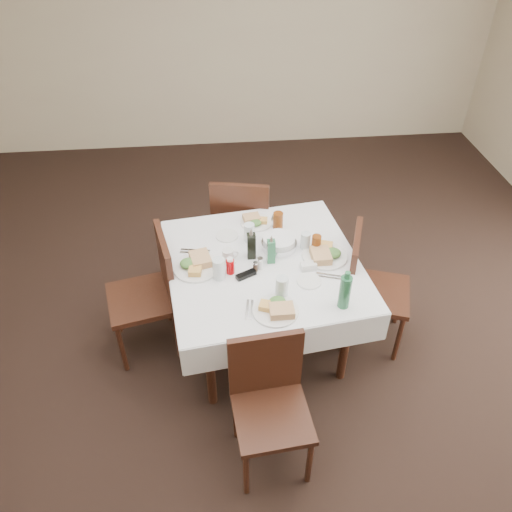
# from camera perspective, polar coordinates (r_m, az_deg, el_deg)

# --- Properties ---
(ground_plane) EXTENTS (7.00, 7.00, 0.00)m
(ground_plane) POSITION_cam_1_polar(r_m,az_deg,el_deg) (3.69, 0.80, -11.96)
(ground_plane) COLOR black
(room_shell) EXTENTS (6.04, 7.04, 2.80)m
(room_shell) POSITION_cam_1_polar(r_m,az_deg,el_deg) (2.59, 1.14, 12.51)
(room_shell) COLOR beige
(room_shell) RESTS_ON ground
(dining_table) EXTENTS (1.40, 1.40, 0.76)m
(dining_table) POSITION_cam_1_polar(r_m,az_deg,el_deg) (3.35, 0.86, -1.83)
(dining_table) COLOR black
(dining_table) RESTS_ON ground
(chair_north) EXTENTS (0.53, 0.53, 0.95)m
(chair_north) POSITION_cam_1_polar(r_m,az_deg,el_deg) (4.04, -1.62, 4.01)
(chair_north) COLOR black
(chair_north) RESTS_ON ground
(chair_south) EXTENTS (0.46, 0.46, 0.89)m
(chair_south) POSITION_cam_1_polar(r_m,az_deg,el_deg) (2.90, 1.48, -15.63)
(chair_south) COLOR black
(chair_south) RESTS_ON ground
(chair_east) EXTENTS (0.55, 0.55, 0.92)m
(chair_east) POSITION_cam_1_polar(r_m,az_deg,el_deg) (3.58, 12.48, -2.95)
(chair_east) COLOR black
(chair_east) RESTS_ON ground
(chair_west) EXTENTS (0.53, 0.53, 0.94)m
(chair_west) POSITION_cam_1_polar(r_m,az_deg,el_deg) (3.51, -11.71, -3.55)
(chair_west) COLOR black
(chair_west) RESTS_ON ground
(meal_north) EXTENTS (0.23, 0.23, 0.05)m
(meal_north) POSITION_cam_1_polar(r_m,az_deg,el_deg) (3.63, -0.09, 4.02)
(meal_north) COLOR white
(meal_north) RESTS_ON dining_table
(meal_south) EXTENTS (0.28, 0.28, 0.06)m
(meal_south) POSITION_cam_1_polar(r_m,az_deg,el_deg) (2.94, 2.40, -6.03)
(meal_south) COLOR white
(meal_south) RESTS_ON dining_table
(meal_east) EXTENTS (0.30, 0.30, 0.07)m
(meal_east) POSITION_cam_1_polar(r_m,az_deg,el_deg) (3.34, 7.89, 0.19)
(meal_east) COLOR white
(meal_east) RESTS_ON dining_table
(meal_west) EXTENTS (0.30, 0.30, 0.07)m
(meal_west) POSITION_cam_1_polar(r_m,az_deg,el_deg) (3.26, -6.85, -0.95)
(meal_west) COLOR white
(meal_west) RESTS_ON dining_table
(side_plate_a) EXTENTS (0.16, 0.16, 0.01)m
(side_plate_a) POSITION_cam_1_polar(r_m,az_deg,el_deg) (3.52, -3.33, 2.34)
(side_plate_a) COLOR white
(side_plate_a) RESTS_ON dining_table
(side_plate_b) EXTENTS (0.16, 0.16, 0.01)m
(side_plate_b) POSITION_cam_1_polar(r_m,az_deg,el_deg) (3.16, 6.08, -2.87)
(side_plate_b) COLOR white
(side_plate_b) RESTS_ON dining_table
(water_n) EXTENTS (0.07, 0.07, 0.14)m
(water_n) POSITION_cam_1_polar(r_m,az_deg,el_deg) (3.43, -0.77, 2.69)
(water_n) COLOR silver
(water_n) RESTS_ON dining_table
(water_s) EXTENTS (0.08, 0.08, 0.14)m
(water_s) POSITION_cam_1_polar(r_m,az_deg,el_deg) (3.01, 2.97, -3.55)
(water_s) COLOR silver
(water_s) RESTS_ON dining_table
(water_e) EXTENTS (0.07, 0.07, 0.12)m
(water_e) POSITION_cam_1_polar(r_m,az_deg,el_deg) (3.39, 5.66, 1.74)
(water_e) COLOR silver
(water_e) RESTS_ON dining_table
(water_w) EXTENTS (0.08, 0.08, 0.15)m
(water_w) POSITION_cam_1_polar(r_m,az_deg,el_deg) (3.14, -4.27, -1.45)
(water_w) COLOR silver
(water_w) RESTS_ON dining_table
(iced_tea_a) EXTENTS (0.07, 0.07, 0.15)m
(iced_tea_a) POSITION_cam_1_polar(r_m,az_deg,el_deg) (3.53, 2.53, 3.92)
(iced_tea_a) COLOR brown
(iced_tea_a) RESTS_ON dining_table
(iced_tea_b) EXTENTS (0.06, 0.06, 0.13)m
(iced_tea_b) POSITION_cam_1_polar(r_m,az_deg,el_deg) (3.36, 6.89, 1.37)
(iced_tea_b) COLOR brown
(iced_tea_b) RESTS_ON dining_table
(bread_basket) EXTENTS (0.24, 0.24, 0.08)m
(bread_basket) POSITION_cam_1_polar(r_m,az_deg,el_deg) (3.40, 2.66, 1.53)
(bread_basket) COLOR silver
(bread_basket) RESTS_ON dining_table
(oil_cruet_dark) EXTENTS (0.06, 0.06, 0.24)m
(oil_cruet_dark) POSITION_cam_1_polar(r_m,az_deg,el_deg) (3.27, -0.54, 1.27)
(oil_cruet_dark) COLOR black
(oil_cruet_dark) RESTS_ON dining_table
(oil_cruet_green) EXTENTS (0.05, 0.05, 0.22)m
(oil_cruet_green) POSITION_cam_1_polar(r_m,az_deg,el_deg) (3.24, 1.74, 0.65)
(oil_cruet_green) COLOR #2A6D45
(oil_cruet_green) RESTS_ON dining_table
(ketchup_bottle) EXTENTS (0.05, 0.05, 0.12)m
(ketchup_bottle) POSITION_cam_1_polar(r_m,az_deg,el_deg) (3.18, -2.97, -1.14)
(ketchup_bottle) COLOR #B20307
(ketchup_bottle) RESTS_ON dining_table
(salt_shaker) EXTENTS (0.04, 0.04, 0.08)m
(salt_shaker) POSITION_cam_1_polar(r_m,az_deg,el_deg) (3.22, 0.47, -0.83)
(salt_shaker) COLOR white
(salt_shaker) RESTS_ON dining_table
(pepper_shaker) EXTENTS (0.03, 0.03, 0.07)m
(pepper_shaker) POSITION_cam_1_polar(r_m,az_deg,el_deg) (3.20, -0.07, -1.22)
(pepper_shaker) COLOR #3C291E
(pepper_shaker) RESTS_ON dining_table
(coffee_mug) EXTENTS (0.13, 0.12, 0.09)m
(coffee_mug) POSITION_cam_1_polar(r_m,az_deg,el_deg) (3.29, -3.19, 0.03)
(coffee_mug) COLOR white
(coffee_mug) RESTS_ON dining_table
(sunglasses) EXTENTS (0.14, 0.10, 0.03)m
(sunglasses) POSITION_cam_1_polar(r_m,az_deg,el_deg) (3.17, -1.15, -2.16)
(sunglasses) COLOR black
(sunglasses) RESTS_ON dining_table
(green_bottle) EXTENTS (0.07, 0.07, 0.26)m
(green_bottle) POSITION_cam_1_polar(r_m,az_deg,el_deg) (2.96, 10.13, -4.01)
(green_bottle) COLOR #2A6D45
(green_bottle) RESTS_ON dining_table
(sugar_caddy) EXTENTS (0.10, 0.06, 0.05)m
(sugar_caddy) POSITION_cam_1_polar(r_m,az_deg,el_deg) (3.24, 6.02, -1.15)
(sugar_caddy) COLOR white
(sugar_caddy) RESTS_ON dining_table
(cutlery_n) EXTENTS (0.10, 0.18, 0.01)m
(cutlery_n) POSITION_cam_1_polar(r_m,az_deg,el_deg) (3.66, 2.00, 4.05)
(cutlery_n) COLOR silver
(cutlery_n) RESTS_ON dining_table
(cutlery_s) EXTENTS (0.07, 0.17, 0.01)m
(cutlery_s) POSITION_cam_1_polar(r_m,az_deg,el_deg) (2.96, -0.77, -6.12)
(cutlery_s) COLOR silver
(cutlery_s) RESTS_ON dining_table
(cutlery_e) EXTENTS (0.17, 0.09, 0.01)m
(cutlery_e) POSITION_cam_1_polar(r_m,az_deg,el_deg) (3.21, 8.30, -2.31)
(cutlery_e) COLOR silver
(cutlery_e) RESTS_ON dining_table
(cutlery_w) EXTENTS (0.21, 0.08, 0.01)m
(cutlery_w) POSITION_cam_1_polar(r_m,az_deg,el_deg) (3.39, -6.97, 0.49)
(cutlery_w) COLOR silver
(cutlery_w) RESTS_ON dining_table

